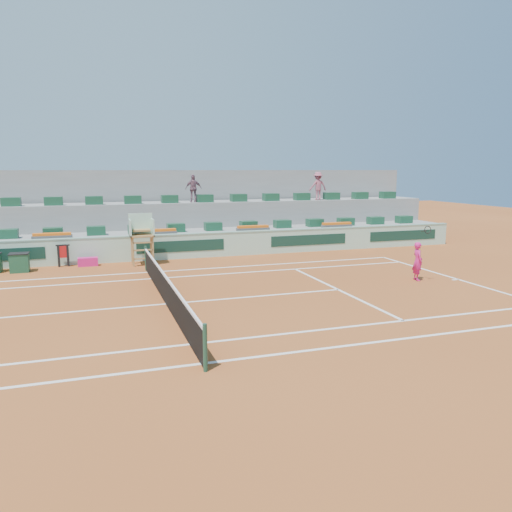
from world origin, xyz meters
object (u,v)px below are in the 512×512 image
object	(u,v)px
umpire_chair	(141,232)
tennis_player	(418,261)
player_bag	(88,262)
drink_cooler_a	(20,262)

from	to	relation	value
umpire_chair	tennis_player	world-z (taller)	umpire_chair
tennis_player	player_bag	bearing A→B (deg)	149.55
umpire_chair	drink_cooler_a	size ratio (longest dim) A/B	2.86
drink_cooler_a	tennis_player	bearing A→B (deg)	-24.08
player_bag	drink_cooler_a	size ratio (longest dim) A/B	1.06
tennis_player	drink_cooler_a	bearing A→B (deg)	155.92
umpire_chair	drink_cooler_a	xyz separation A→B (m)	(-5.29, -0.13, -1.12)
umpire_chair	player_bag	bearing A→B (deg)	171.15
player_bag	umpire_chair	bearing A→B (deg)	-8.85
drink_cooler_a	player_bag	bearing A→B (deg)	10.38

